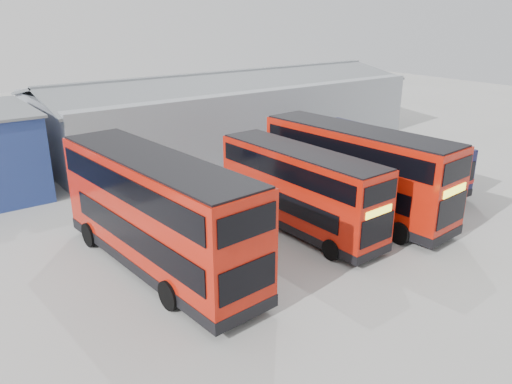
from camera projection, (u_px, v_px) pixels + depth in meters
name	position (u px, v px, depth m)	size (l,w,h in m)	color
ground_plane	(324.00, 253.00, 23.01)	(120.00, 120.00, 0.00)	gray
maintenance_shed	(228.00, 111.00, 41.68)	(30.50, 12.00, 5.89)	gray
double_decker_left	(157.00, 215.00, 20.80)	(3.77, 12.00, 5.00)	red
double_decker_centre	(299.00, 190.00, 24.84)	(2.74, 9.95, 4.18)	red
double_decker_right	(355.00, 172.00, 26.65)	(3.56, 11.43, 4.76)	red
single_decker_blue	(383.00, 157.00, 32.37)	(2.96, 11.46, 3.09)	#0C1135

